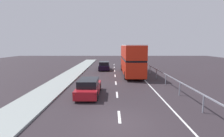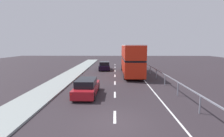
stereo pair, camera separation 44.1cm
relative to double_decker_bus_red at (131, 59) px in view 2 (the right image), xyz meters
The scene contains 7 objects.
ground_plane 16.12m from the double_decker_bus_red, 98.48° to the right, with size 74.49×120.00×0.10m, color #2C242A.
near_sidewalk_kerb 18.11m from the double_decker_bus_red, 118.66° to the right, with size 2.81×80.00×0.14m, color gray.
lane_paint_markings 7.57m from the double_decker_bus_red, 90.27° to the right, with size 3.68×46.00×0.01m.
bridge_side_railing 7.49m from the double_decker_bus_red, 66.74° to the right, with size 0.10×42.00×1.19m.
double_decker_bus_red is the anchor object (origin of this frame).
hatchback_car_near 11.65m from the double_decker_bus_red, 114.27° to the right, with size 1.82×4.55×1.41m.
sedan_car_ahead 6.33m from the double_decker_bus_red, 132.56° to the left, with size 1.98×4.20×1.44m.
Camera 2 is at (0.01, -9.04, 4.22)m, focal length 27.84 mm.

